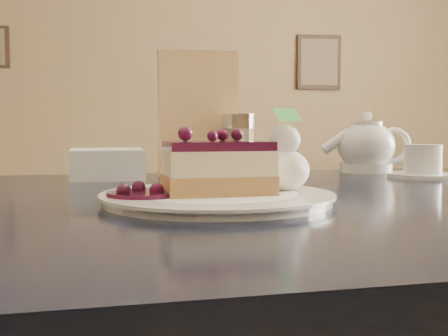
{
  "coord_description": "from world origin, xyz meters",
  "views": [
    {
      "loc": [
        0.13,
        -0.67,
        0.93
      ],
      "look_at": [
        0.21,
        -0.03,
        0.89
      ],
      "focal_mm": 45.0,
      "sensor_mm": 36.0,
      "label": 1
    }
  ],
  "objects": [
    {
      "name": "main_table",
      "position": [
        0.2,
        0.1,
        0.75
      ],
      "size": [
        1.43,
        1.04,
        0.84
      ],
      "rotation": [
        0.0,
        0.0,
        0.11
      ],
      "color": "black",
      "rests_on": "ground"
    },
    {
      "name": "dessert_plate",
      "position": [
        0.21,
        0.04,
        0.84
      ],
      "size": [
        0.29,
        0.29,
        0.01
      ],
      "primitive_type": "cylinder",
      "color": "white",
      "rests_on": "main_table"
    },
    {
      "name": "cheesecake_slice",
      "position": [
        0.21,
        0.04,
        0.88
      ],
      "size": [
        0.14,
        0.11,
        0.07
      ],
      "rotation": [
        0.0,
        0.0,
        0.11
      ],
      "color": "#B7893F",
      "rests_on": "dessert_plate"
    },
    {
      "name": "whipped_cream",
      "position": [
        0.3,
        0.06,
        0.88
      ],
      "size": [
        0.07,
        0.07,
        0.06
      ],
      "color": "white",
      "rests_on": "dessert_plate"
    },
    {
      "name": "berry_sauce",
      "position": [
        0.12,
        0.02,
        0.85
      ],
      "size": [
        0.09,
        0.09,
        0.01
      ],
      "primitive_type": "cylinder",
      "color": "#4B0C30",
      "rests_on": "dessert_plate"
    },
    {
      "name": "tea_set",
      "position": [
        0.6,
        0.47,
        0.88
      ],
      "size": [
        0.24,
        0.27,
        0.12
      ],
      "color": "white",
      "rests_on": "main_table"
    },
    {
      "name": "menu_card",
      "position": [
        0.22,
        0.44,
        0.96
      ],
      "size": [
        0.16,
        0.05,
        0.25
      ],
      "primitive_type": "cube",
      "rotation": [
        0.0,
        0.0,
        0.11
      ],
      "color": "#FFE6A4",
      "rests_on": "main_table"
    },
    {
      "name": "sugar_shaker",
      "position": [
        0.29,
        0.41,
        0.9
      ],
      "size": [
        0.07,
        0.07,
        0.12
      ],
      "color": "white",
      "rests_on": "main_table"
    },
    {
      "name": "napkin_stack",
      "position": [
        0.04,
        0.41,
        0.86
      ],
      "size": [
        0.15,
        0.15,
        0.06
      ],
      "primitive_type": "cube",
      "rotation": [
        0.0,
        0.0,
        0.11
      ],
      "color": "white",
      "rests_on": "main_table"
    }
  ]
}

